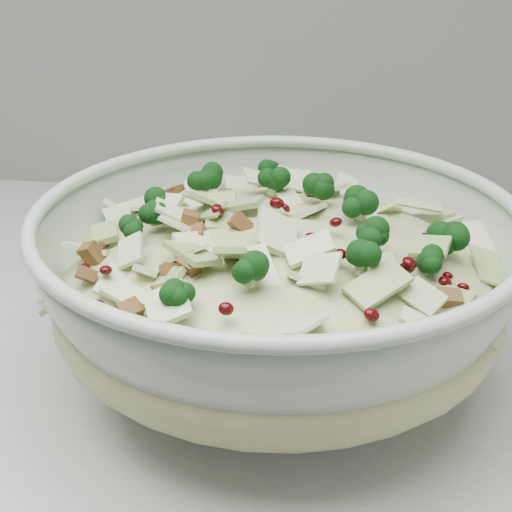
{
  "coord_description": "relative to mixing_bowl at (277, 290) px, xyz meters",
  "views": [
    {
      "loc": [
        0.35,
        1.16,
        1.22
      ],
      "look_at": [
        0.29,
        1.6,
        1.0
      ],
      "focal_mm": 50.0,
      "sensor_mm": 36.0,
      "label": 1
    }
  ],
  "objects": [
    {
      "name": "mixing_bowl",
      "position": [
        0.0,
        0.0,
        0.0
      ],
      "size": [
        0.44,
        0.44,
        0.14
      ],
      "rotation": [
        0.0,
        0.0,
        0.41
      ],
      "color": "#ACBDAE",
      "rests_on": "counter"
    },
    {
      "name": "salad",
      "position": [
        0.0,
        0.0,
        0.02
      ],
      "size": [
        0.44,
        0.44,
        0.14
      ],
      "rotation": [
        0.0,
        0.0,
        0.84
      ],
      "color": "#BBC184",
      "rests_on": "mixing_bowl"
    }
  ]
}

